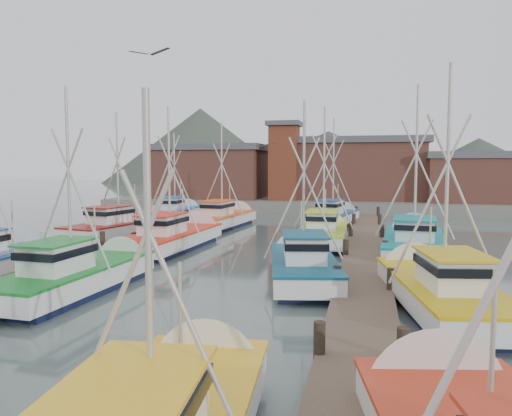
% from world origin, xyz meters
% --- Properties ---
extents(ground, '(260.00, 260.00, 0.00)m').
position_xyz_m(ground, '(0.00, 0.00, 0.00)').
color(ground, '#4D5D5A').
rests_on(ground, ground).
extents(dock_left, '(2.30, 46.00, 1.50)m').
position_xyz_m(dock_left, '(-7.00, 4.04, 0.21)').
color(dock_left, brown).
rests_on(dock_left, ground).
extents(dock_right, '(2.30, 46.00, 1.50)m').
position_xyz_m(dock_right, '(7.00, 4.04, 0.21)').
color(dock_right, brown).
rests_on(dock_right, ground).
extents(quay, '(44.00, 16.00, 1.20)m').
position_xyz_m(quay, '(0.00, 37.00, 0.60)').
color(quay, slate).
rests_on(quay, ground).
extents(shed_left, '(12.72, 8.48, 6.20)m').
position_xyz_m(shed_left, '(-11.00, 35.00, 4.34)').
color(shed_left, brown).
rests_on(shed_left, quay).
extents(shed_center, '(14.84, 9.54, 6.90)m').
position_xyz_m(shed_center, '(6.00, 37.00, 4.69)').
color(shed_center, brown).
rests_on(shed_center, quay).
extents(shed_right, '(8.48, 6.36, 5.20)m').
position_xyz_m(shed_right, '(17.00, 34.00, 3.84)').
color(shed_right, brown).
rests_on(shed_right, quay).
extents(lookout_tower, '(3.60, 3.60, 8.50)m').
position_xyz_m(lookout_tower, '(-2.00, 33.00, 5.55)').
color(lookout_tower, brown).
rests_on(lookout_tower, quay).
extents(distant_hills, '(175.00, 140.00, 42.00)m').
position_xyz_m(distant_hills, '(-12.76, 122.59, 0.00)').
color(distant_hills, '#475043').
rests_on(distant_hills, ground).
extents(boat_4, '(3.51, 8.85, 8.76)m').
position_xyz_m(boat_4, '(-4.04, -3.45, 0.68)').
color(boat_4, '#101837').
rests_on(boat_4, ground).
extents(boat_5, '(4.22, 8.94, 8.45)m').
position_xyz_m(boat_5, '(4.30, 0.58, 0.68)').
color(boat_5, '#101837').
rests_on(boat_5, ground).
extents(boat_6, '(3.52, 8.13, 8.70)m').
position_xyz_m(boat_6, '(-9.19, -1.90, 0.68)').
color(boat_6, '#101837').
rests_on(boat_6, ground).
extents(boat_7, '(4.28, 9.33, 9.19)m').
position_xyz_m(boat_7, '(9.55, -2.79, 0.68)').
color(boat_7, '#101837').
rests_on(boat_7, ground).
extents(boat_8, '(3.81, 9.95, 9.35)m').
position_xyz_m(boat_8, '(-4.32, 7.17, 0.68)').
color(boat_8, '#101837').
rests_on(boat_8, ground).
extents(boat_9, '(3.78, 9.07, 9.45)m').
position_xyz_m(boat_9, '(4.35, 11.06, 0.68)').
color(boat_9, '#101837').
rests_on(boat_9, ground).
extents(boat_10, '(4.79, 10.04, 9.54)m').
position_xyz_m(boat_10, '(-9.70, 11.16, 0.69)').
color(boat_10, '#101837').
rests_on(boat_10, ground).
extents(boat_11, '(4.23, 10.23, 10.34)m').
position_xyz_m(boat_11, '(9.68, 8.26, 0.69)').
color(boat_11, '#101837').
rests_on(boat_11, ground).
extents(boat_12, '(3.73, 9.46, 9.24)m').
position_xyz_m(boat_12, '(-4.35, 18.01, 0.68)').
color(boat_12, '#101837').
rests_on(boat_12, ground).
extents(boat_13, '(4.15, 9.04, 9.57)m').
position_xyz_m(boat_13, '(4.39, 20.73, 0.68)').
color(boat_13, '#101837').
rests_on(boat_13, ground).
extents(boat_14, '(3.54, 8.88, 8.57)m').
position_xyz_m(boat_14, '(-9.82, 21.24, 0.68)').
color(boat_14, '#101837').
rests_on(boat_14, ground).
extents(gull_near, '(1.55, 0.65, 0.24)m').
position_xyz_m(gull_near, '(-0.24, -5.07, 8.87)').
color(gull_near, gray).
rests_on(gull_near, ground).
extents(gull_far, '(1.55, 0.62, 0.24)m').
position_xyz_m(gull_far, '(2.56, -0.37, 5.92)').
color(gull_far, gray).
rests_on(gull_far, ground).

